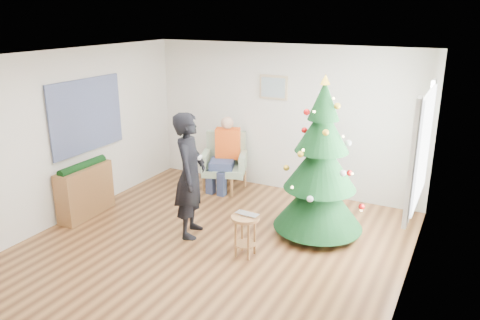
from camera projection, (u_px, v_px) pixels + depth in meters
The scene contains 19 objects.
floor at pixel (214, 246), 6.52m from camera, with size 5.00×5.00×0.00m, color brown.
ceiling at pixel (210, 56), 5.72m from camera, with size 5.00×5.00×0.00m, color white.
wall_back at pixel (284, 119), 8.24m from camera, with size 5.00×5.00×0.00m, color silver.
wall_front at pixel (65, 235), 4.00m from camera, with size 5.00×5.00×0.00m, color silver.
wall_left at pixel (72, 135), 7.20m from camera, with size 5.00×5.00×0.00m, color silver.
wall_right at pixel (413, 189), 5.04m from camera, with size 5.00×5.00×0.00m, color silver.
window_panel at pixel (423, 147), 5.84m from camera, with size 0.04×1.30×1.40m, color white.
curtains at pixel (421, 147), 5.85m from camera, with size 0.05×1.75×1.50m.
christmas_tree at pixel (321, 166), 6.56m from camera, with size 1.29×1.29×2.33m.
stool at pixel (245, 235), 6.18m from camera, with size 0.38×0.38×0.57m.
laptop at pixel (245, 215), 6.09m from camera, with size 0.31×0.20×0.02m, color silver.
armchair at pixel (225, 168), 8.54m from camera, with size 0.94×0.92×1.01m.
seated_person at pixel (224, 153), 8.39m from camera, with size 0.54×0.70×1.33m.
standing_man at pixel (190, 175), 6.60m from camera, with size 0.66×0.43×1.81m, color black.
game_controller at pixel (200, 157), 6.40m from camera, with size 0.04×0.13×0.04m, color white.
console at pixel (85, 191), 7.38m from camera, with size 0.30×1.00×0.80m, color brown.
garland at pixel (82, 166), 7.25m from camera, with size 0.14×0.14×0.90m, color black.
tapestry at pixel (87, 115), 7.36m from camera, with size 0.03×1.50×1.15m, color black.
framed_picture at pixel (273, 87), 8.13m from camera, with size 0.52×0.05×0.42m.
Camera 1 is at (2.98, -5.03, 3.14)m, focal length 35.00 mm.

